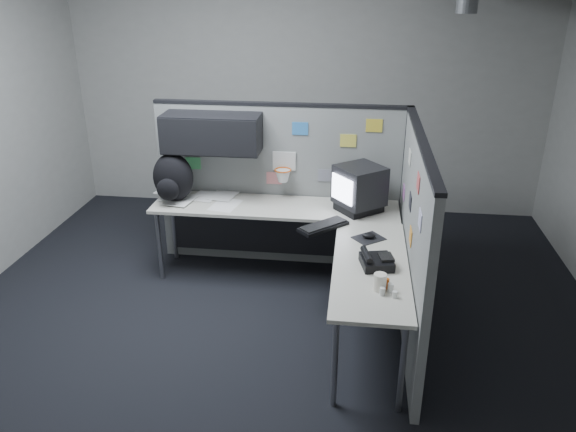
# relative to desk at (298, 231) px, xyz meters

# --- Properties ---
(room) EXTENTS (5.62, 5.62, 3.22)m
(room) POSITION_rel_desk_xyz_m (0.41, -0.70, 1.48)
(room) COLOR black
(room) RESTS_ON ground
(partition_back) EXTENTS (2.44, 0.42, 1.63)m
(partition_back) POSITION_rel_desk_xyz_m (-0.40, 0.53, 0.38)
(partition_back) COLOR gray
(partition_back) RESTS_ON ground
(partition_right) EXTENTS (0.07, 2.23, 1.63)m
(partition_right) POSITION_rel_desk_xyz_m (0.95, -0.49, 0.21)
(partition_right) COLOR gray
(partition_right) RESTS_ON ground
(desk) EXTENTS (2.31, 2.11, 0.73)m
(desk) POSITION_rel_desk_xyz_m (0.00, 0.00, 0.00)
(desk) COLOR beige
(desk) RESTS_ON ground
(monitor) EXTENTS (0.52, 0.52, 0.42)m
(monitor) POSITION_rel_desk_xyz_m (0.53, 0.26, 0.33)
(monitor) COLOR black
(monitor) RESTS_ON desk
(keyboard) EXTENTS (0.44, 0.43, 0.04)m
(keyboard) POSITION_rel_desk_xyz_m (0.24, -0.17, 0.14)
(keyboard) COLOR black
(keyboard) RESTS_ON desk
(mouse) EXTENTS (0.30, 0.29, 0.05)m
(mouse) POSITION_rel_desk_xyz_m (0.62, -0.33, 0.13)
(mouse) COLOR black
(mouse) RESTS_ON desk
(phone) EXTENTS (0.27, 0.29, 0.11)m
(phone) POSITION_rel_desk_xyz_m (0.67, -0.80, 0.16)
(phone) COLOR black
(phone) RESTS_ON desk
(bottles) EXTENTS (0.12, 0.15, 0.07)m
(bottles) POSITION_rel_desk_xyz_m (0.75, -1.16, 0.15)
(bottles) COLOR silver
(bottles) RESTS_ON desk
(cup) EXTENTS (0.11, 0.11, 0.12)m
(cup) POSITION_rel_desk_xyz_m (0.69, -1.14, 0.18)
(cup) COLOR white
(cup) RESTS_ON desk
(papers) EXTENTS (0.91, 0.67, 0.02)m
(papers) POSITION_rel_desk_xyz_m (-1.03, 0.39, 0.13)
(papers) COLOR white
(papers) RESTS_ON desk
(backpack) EXTENTS (0.46, 0.45, 0.47)m
(backpack) POSITION_rel_desk_xyz_m (-1.21, 0.27, 0.35)
(backpack) COLOR black
(backpack) RESTS_ON desk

